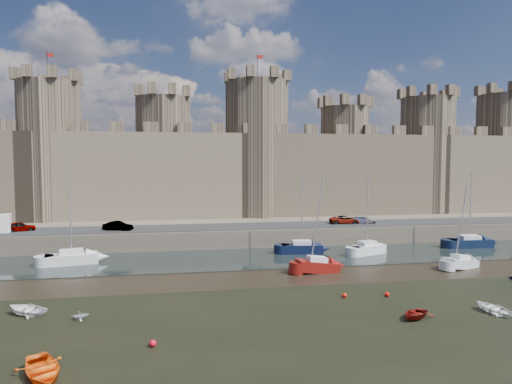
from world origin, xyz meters
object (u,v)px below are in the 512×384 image
Objects in this scene: sailboat_0 at (72,258)px; dinghy_0 at (42,371)px; car_1 at (118,226)px; sailboat_1 at (302,247)px; car_0 at (20,227)px; sailboat_5 at (460,262)px; car_3 at (345,220)px; sailboat_4 at (317,265)px; car_2 at (364,220)px; sailboat_3 at (469,242)px; sailboat_2 at (367,248)px.

sailboat_0 is 29.12m from dinghy_0.
car_1 is 0.38× the size of sailboat_1.
dinghy_0 is (13.35, -38.92, -2.78)m from car_0.
sailboat_0 is 44.10m from sailboat_5.
car_3 is at bearing -109.28° from car_0.
sailboat_4 is 2.93× the size of dinghy_0.
sailboat_4 is (35.50, -18.47, -2.38)m from car_0.
sailboat_3 is (12.17, -7.79, -2.28)m from car_2.
car_2 is 0.39× the size of sailboat_1.
car_1 is 0.37× the size of sailboat_2.
car_0 is 45.43m from car_3.
sailboat_4 reaches higher than sailboat_5.
sailboat_0 reaches higher than car_1.
car_2 is 0.42× the size of sailboat_5.
sailboat_1 is at bearing -87.24° from car_1.
car_0 is at bearing 118.75° from sailboat_0.
sailboat_1 is 18.67m from sailboat_5.
car_1 is 42.97m from sailboat_5.
sailboat_0 is 1.01× the size of sailboat_2.
sailboat_0 is at bearing 73.20° from dinghy_0.
sailboat_1 is 23.93m from sailboat_3.
sailboat_1 is 38.09m from dinghy_0.
sailboat_3 is 0.96× the size of sailboat_4.
car_3 is at bearing 2.99° from sailboat_0.
car_0 is at bearing 175.03° from sailboat_3.
sailboat_1 is 1.00× the size of sailboat_3.
sailboat_5 is at bearing -158.02° from car_2.
sailboat_3 is (60.44, -8.65, -2.36)m from car_0.
sailboat_4 reaches higher than car_1.
sailboat_0 is 28.06m from sailboat_4.
sailboat_2 reaches higher than car_1.
sailboat_4 is 16.35m from sailboat_5.
sailboat_3 is (15.02, -8.15, -2.32)m from car_3.
sailboat_4 is (-9.93, -17.97, -2.34)m from car_3.
car_1 is (12.83, -1.49, -0.01)m from car_0.
sailboat_3 is 55.99m from dinghy_0.
dinghy_0 is (-32.08, -38.42, -2.74)m from car_3.
car_1 is 33.14m from sailboat_2.
dinghy_0 is at bearing 148.60° from car_2.
sailboat_0 is 0.99× the size of sailboat_4.
sailboat_4 is at bearing -161.33° from sailboat_2.
car_3 is 20.66m from sailboat_4.
sailboat_3 reaches higher than sailboat_5.
sailboat_0 reaches higher than car_3.
car_0 is 13.59m from sailboat_0.
sailboat_1 is (27.82, 1.48, -0.01)m from sailboat_0.
sailboat_1 is (-8.91, -8.19, -2.31)m from car_3.
car_3 is at bearing -68.58° from car_1.
sailboat_2 reaches higher than sailboat_5.
car_3 is 0.42× the size of sailboat_4.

